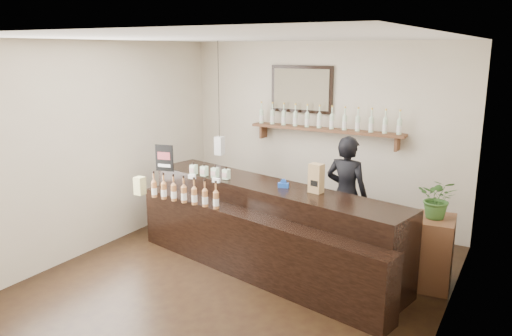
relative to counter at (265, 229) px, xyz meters
name	(u,v)px	position (x,y,z in m)	size (l,w,h in m)	color
ground	(238,282)	(-0.05, -0.56, -0.48)	(5.00, 5.00, 0.00)	black
room_shell	(236,140)	(-0.05, -0.56, 1.22)	(5.00, 5.00, 5.00)	beige
back_wall_decor	(311,112)	(-0.20, 1.81, 1.27)	(2.66, 0.96, 1.69)	brown
counter	(265,229)	(0.00, 0.00, 0.00)	(3.75, 1.77, 1.20)	black
promo_sign	(164,158)	(-1.61, 0.05, 0.73)	(0.26, 0.08, 0.37)	black
paper_bag	(316,178)	(0.63, 0.10, 0.72)	(0.18, 0.15, 0.35)	#9F774C
tape_dispenser	(283,184)	(0.21, 0.10, 0.59)	(0.14, 0.08, 0.11)	blue
side_cabinet	(433,252)	(1.95, 0.48, -0.07)	(0.46, 0.60, 0.82)	brown
potted_plant	(438,198)	(1.95, 0.48, 0.57)	(0.42, 0.36, 0.47)	#345D25
shopkeeper	(347,187)	(0.70, 0.99, 0.41)	(0.65, 0.43, 1.79)	black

